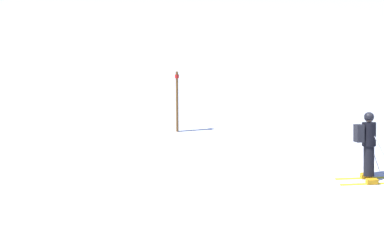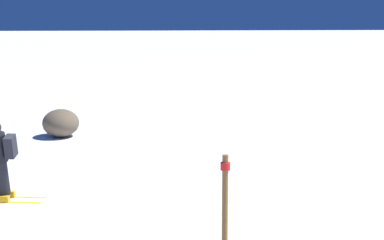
% 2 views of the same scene
% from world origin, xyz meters
% --- Properties ---
extents(ground_plane, '(300.00, 300.00, 0.00)m').
position_xyz_m(ground_plane, '(0.00, 0.00, 0.00)').
color(ground_plane, white).
extents(skier, '(1.27, 1.67, 1.73)m').
position_xyz_m(skier, '(0.17, -0.01, 0.95)').
color(skier, yellow).
rests_on(skier, ground).
extents(exposed_boulder_0, '(1.34, 1.13, 0.87)m').
position_xyz_m(exposed_boulder_0, '(-7.01, 0.45, 0.43)').
color(exposed_boulder_0, brown).
rests_on(exposed_boulder_0, ground).
extents(trail_marker, '(0.13, 0.13, 1.97)m').
position_xyz_m(trail_marker, '(5.00, 3.79, 1.08)').
color(trail_marker, brown).
rests_on(trail_marker, ground).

